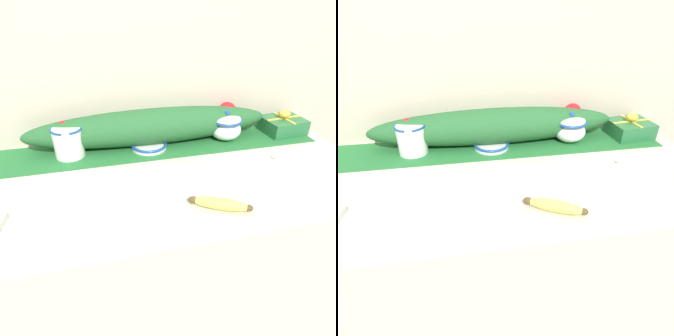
% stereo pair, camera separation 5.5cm
% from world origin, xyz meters
% --- Properties ---
extents(ground_plane, '(12.00, 12.00, 0.00)m').
position_xyz_m(ground_plane, '(0.00, 0.00, 0.00)').
color(ground_plane, '#B2A899').
extents(countertop, '(1.35, 0.63, 0.91)m').
position_xyz_m(countertop, '(0.00, 0.00, 0.45)').
color(countertop, beige).
rests_on(countertop, ground_plane).
extents(back_wall, '(2.15, 0.04, 2.40)m').
position_xyz_m(back_wall, '(0.00, 0.34, 1.20)').
color(back_wall, beige).
rests_on(back_wall, ground_plane).
extents(table_runner, '(1.25, 0.21, 0.00)m').
position_xyz_m(table_runner, '(0.00, 0.20, 0.91)').
color(table_runner, '#236B33').
rests_on(table_runner, countertop).
extents(cream_pitcher, '(0.11, 0.13, 0.11)m').
position_xyz_m(cream_pitcher, '(-0.30, 0.20, 0.97)').
color(cream_pitcher, white).
rests_on(cream_pitcher, countertop).
extents(sugar_bowl, '(0.12, 0.12, 0.12)m').
position_xyz_m(sugar_bowl, '(0.29, 0.20, 0.96)').
color(sugar_bowl, white).
rests_on(sugar_bowl, countertop).
extents(small_dish, '(0.13, 0.13, 0.02)m').
position_xyz_m(small_dish, '(-0.02, 0.19, 0.92)').
color(small_dish, white).
rests_on(small_dish, countertop).
extents(banana, '(0.16, 0.10, 0.03)m').
position_xyz_m(banana, '(0.10, -0.20, 0.93)').
color(banana, '#CCD156').
rests_on(banana, countertop).
extents(spoon, '(0.17, 0.04, 0.01)m').
position_xyz_m(spoon, '(0.39, 0.02, 0.91)').
color(spoon, silver).
rests_on(spoon, countertop).
extents(gift_box, '(0.17, 0.15, 0.09)m').
position_xyz_m(gift_box, '(0.54, 0.21, 0.94)').
color(gift_box, '#236638').
rests_on(gift_box, countertop).
extents(poinsettia_garland, '(0.92, 0.15, 0.13)m').
position_xyz_m(poinsettia_garland, '(0.00, 0.24, 0.98)').
color(poinsettia_garland, '#235B2D').
rests_on(poinsettia_garland, countertop).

